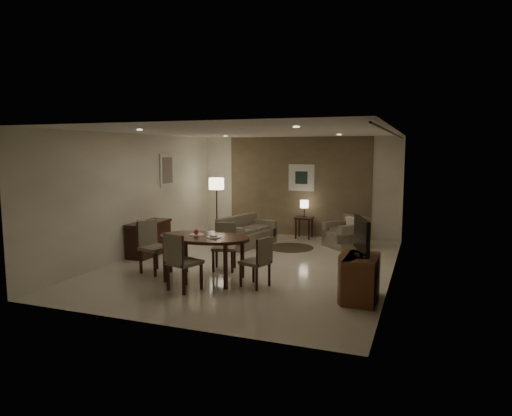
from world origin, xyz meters
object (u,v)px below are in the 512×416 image
at_px(console_desk, 149,238).
at_px(chair_right, 255,262).
at_px(chair_far, 224,247).
at_px(chair_left, 156,247).
at_px(armchair, 345,232).
at_px(floor_lamp, 217,207).
at_px(sofa, 247,231).
at_px(tv_cabinet, 362,278).
at_px(dining_table, 204,258).
at_px(side_table, 304,228).
at_px(chair_near, 184,261).

distance_m(console_desk, chair_right, 3.38).
relative_size(chair_far, chair_right, 1.04).
relative_size(chair_left, armchair, 1.17).
xyz_separation_m(chair_far, floor_lamp, (-1.65, 3.14, 0.34)).
height_order(chair_left, sofa, chair_left).
bearing_deg(armchair, chair_right, -57.98).
height_order(console_desk, chair_right, chair_right).
xyz_separation_m(tv_cabinet, chair_far, (-2.76, 0.89, 0.11)).
height_order(dining_table, chair_far, chair_far).
height_order(chair_left, armchair, chair_left).
bearing_deg(console_desk, tv_cabinet, -17.05).
xyz_separation_m(chair_left, sofa, (0.70, 2.97, -0.14)).
bearing_deg(console_desk, armchair, 30.83).
xyz_separation_m(armchair, side_table, (-1.22, 0.76, -0.09)).
bearing_deg(floor_lamp, dining_table, -67.66).
bearing_deg(side_table, console_desk, -131.34).
bearing_deg(armchair, sofa, -118.46).
height_order(dining_table, sofa, dining_table).
height_order(chair_near, side_table, chair_near).
bearing_deg(sofa, tv_cabinet, -120.90).
bearing_deg(side_table, chair_far, -99.64).
height_order(chair_far, chair_left, chair_left).
bearing_deg(console_desk, chair_right, -24.56).
bearing_deg(chair_right, tv_cabinet, 105.17).
relative_size(dining_table, chair_far, 1.88).
bearing_deg(chair_left, side_table, -6.19).
bearing_deg(side_table, dining_table, -98.72).
height_order(dining_table, chair_right, chair_right).
relative_size(tv_cabinet, side_table, 1.58).
distance_m(sofa, side_table, 1.78).
distance_m(chair_left, sofa, 3.06).
distance_m(tv_cabinet, chair_near, 2.90).
relative_size(tv_cabinet, dining_table, 0.53).
bearing_deg(sofa, console_desk, 149.84).
bearing_deg(sofa, side_table, -22.86).
bearing_deg(console_desk, dining_table, -33.08).
distance_m(chair_far, sofa, 2.37).
distance_m(tv_cabinet, chair_right, 1.82).
distance_m(dining_table, chair_right, 1.00).
relative_size(tv_cabinet, chair_far, 0.99).
bearing_deg(side_table, sofa, -127.14).
relative_size(chair_right, sofa, 0.57).
distance_m(dining_table, chair_far, 0.75).
distance_m(chair_near, side_table, 5.21).
bearing_deg(dining_table, floor_lamp, 112.34).
height_order(tv_cabinet, armchair, armchair).
distance_m(dining_table, chair_near, 0.67).
relative_size(chair_right, armchair, 1.03).
xyz_separation_m(tv_cabinet, floor_lamp, (-4.41, 4.04, 0.45)).
xyz_separation_m(chair_right, armchair, (0.91, 3.78, -0.06)).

